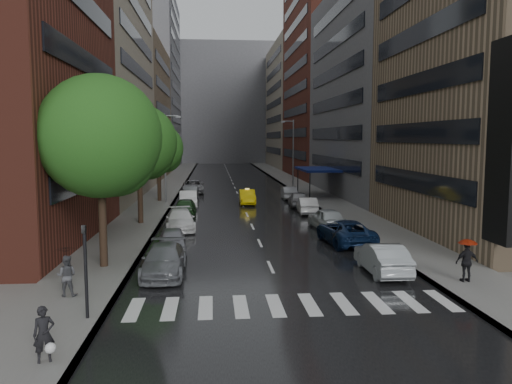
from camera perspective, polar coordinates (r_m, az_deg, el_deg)
ground at (r=22.55m, az=2.87°, el=-11.14°), size 220.00×220.00×0.00m
road at (r=71.70m, az=-2.57°, el=0.80°), size 14.00×140.00×0.01m
sidewalk_left at (r=71.88m, az=-9.76°, el=0.79°), size 4.00×140.00×0.15m
sidewalk_right at (r=72.62m, az=4.54°, el=0.91°), size 4.00×140.00×0.15m
crosswalk at (r=20.69m, az=4.21°, el=-12.72°), size 13.15×2.80×0.01m
buildings_left at (r=81.54m, az=-13.75°, el=12.54°), size 8.00×108.00×38.00m
buildings_right at (r=80.50m, az=8.14°, el=12.05°), size 8.05×109.10×36.00m
building_far at (r=139.66m, az=-3.79°, el=9.98°), size 40.00×14.00×32.00m
tree_near at (r=26.33m, az=-17.42°, el=6.05°), size 6.21×6.21×9.90m
tree_mid at (r=39.40m, az=-13.25°, el=5.54°), size 5.85×5.85×9.32m
tree_far at (r=53.21m, az=-11.08°, el=4.92°), size 5.18×5.18×8.25m
taxi at (r=50.86m, az=-1.02°, el=-0.57°), size 1.59×4.49×1.47m
parked_cars_left at (r=44.59m, az=-8.05°, el=-1.57°), size 2.78×42.59×1.58m
parked_cars_right at (r=38.84m, az=7.54°, el=-2.68°), size 3.02×35.04×1.61m
ped_bag_walker at (r=16.42m, az=-23.04°, el=-14.83°), size 0.72×0.59×1.68m
ped_black_umbrella at (r=22.36m, az=-20.87°, el=-8.03°), size 0.96×0.98×2.09m
ped_red_umbrella at (r=24.91m, az=22.98°, el=-6.80°), size 1.09×0.82×2.01m
traffic_light at (r=19.26m, az=-18.91°, el=-7.62°), size 0.18×0.15×3.45m
street_lamp_left at (r=51.57m, az=-10.27°, el=4.05°), size 1.74×0.22×9.00m
street_lamp_right at (r=67.20m, az=4.20°, el=4.61°), size 1.74×0.22×9.00m
awning at (r=57.69m, az=7.01°, el=2.58°), size 4.00×8.00×3.12m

